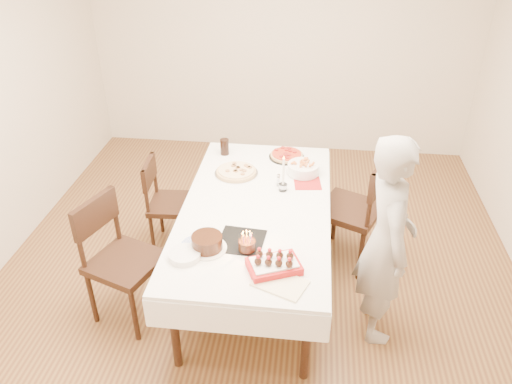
# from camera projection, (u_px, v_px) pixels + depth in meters

# --- Properties ---
(floor) EXTENTS (5.00, 5.00, 0.00)m
(floor) POSITION_uv_depth(u_px,v_px,m) (258.00, 273.00, 4.34)
(floor) COLOR #58331E
(floor) RESTS_ON ground
(wall_back) EXTENTS (4.50, 0.04, 2.70)m
(wall_back) POSITION_uv_depth(u_px,v_px,m) (283.00, 41.00, 5.74)
(wall_back) COLOR beige
(wall_back) RESTS_ON floor
(dining_table) EXTENTS (1.76, 2.39, 0.75)m
(dining_table) POSITION_uv_depth(u_px,v_px,m) (256.00, 245.00, 4.07)
(dining_table) COLOR white
(dining_table) RESTS_ON floor
(chair_right_savory) EXTENTS (0.70, 0.70, 1.03)m
(chair_right_savory) POSITION_uv_depth(u_px,v_px,m) (350.00, 210.00, 4.26)
(chair_right_savory) COLOR #321910
(chair_right_savory) RESTS_ON floor
(chair_left_savory) EXTENTS (0.47, 0.47, 0.87)m
(chair_left_savory) POSITION_uv_depth(u_px,v_px,m) (173.00, 204.00, 4.48)
(chair_left_savory) COLOR #321910
(chair_left_savory) RESTS_ON floor
(chair_left_dessert) EXTENTS (0.66, 0.66, 1.01)m
(chair_left_dessert) POSITION_uv_depth(u_px,v_px,m) (126.00, 263.00, 3.68)
(chair_left_dessert) COLOR #321910
(chair_left_dessert) RESTS_ON floor
(person) EXTENTS (0.44, 0.62, 1.59)m
(person) POSITION_uv_depth(u_px,v_px,m) (387.00, 241.00, 3.42)
(person) COLOR #A5A19C
(person) RESTS_ON floor
(pizza_white) EXTENTS (0.49, 0.49, 0.04)m
(pizza_white) POSITION_uv_depth(u_px,v_px,m) (236.00, 172.00, 4.30)
(pizza_white) COLOR beige
(pizza_white) RESTS_ON dining_table
(pizza_pepperoni) EXTENTS (0.41, 0.41, 0.04)m
(pizza_pepperoni) POSITION_uv_depth(u_px,v_px,m) (287.00, 155.00, 4.56)
(pizza_pepperoni) COLOR red
(pizza_pepperoni) RESTS_ON dining_table
(red_placemat) EXTENTS (0.25, 0.25, 0.01)m
(red_placemat) POSITION_uv_depth(u_px,v_px,m) (307.00, 183.00, 4.18)
(red_placemat) COLOR #B21E1E
(red_placemat) RESTS_ON dining_table
(pasta_bowl) EXTENTS (0.29, 0.29, 0.09)m
(pasta_bowl) POSITION_uv_depth(u_px,v_px,m) (303.00, 169.00, 4.29)
(pasta_bowl) COLOR white
(pasta_bowl) RESTS_ON dining_table
(taper_candle) EXTENTS (0.09, 0.09, 0.32)m
(taper_candle) POSITION_uv_depth(u_px,v_px,m) (283.00, 173.00, 4.00)
(taper_candle) COLOR white
(taper_candle) RESTS_ON dining_table
(shaker_pair) EXTENTS (0.09, 0.09, 0.08)m
(shaker_pair) POSITION_uv_depth(u_px,v_px,m) (278.00, 181.00, 4.12)
(shaker_pair) COLOR white
(shaker_pair) RESTS_ON dining_table
(cola_glass) EXTENTS (0.08, 0.08, 0.15)m
(cola_glass) POSITION_uv_depth(u_px,v_px,m) (225.00, 147.00, 4.59)
(cola_glass) COLOR black
(cola_glass) RESTS_ON dining_table
(layer_cake) EXTENTS (0.35, 0.35, 0.11)m
(layer_cake) POSITION_uv_depth(u_px,v_px,m) (207.00, 243.00, 3.40)
(layer_cake) COLOR black
(layer_cake) RESTS_ON dining_table
(cake_board) EXTENTS (0.34, 0.34, 0.01)m
(cake_board) POSITION_uv_depth(u_px,v_px,m) (241.00, 241.00, 3.50)
(cake_board) COLOR black
(cake_board) RESTS_ON dining_table
(birthday_cake) EXTENTS (0.12, 0.12, 0.13)m
(birthday_cake) POSITION_uv_depth(u_px,v_px,m) (247.00, 241.00, 3.37)
(birthday_cake) COLOR #3C1D10
(birthday_cake) RESTS_ON dining_table
(strawberry_box) EXTENTS (0.39, 0.34, 0.08)m
(strawberry_box) POSITION_uv_depth(u_px,v_px,m) (274.00, 265.00, 3.22)
(strawberry_box) COLOR #A41213
(strawberry_box) RESTS_ON dining_table
(box_lid) EXTENTS (0.38, 0.32, 0.03)m
(box_lid) POSITION_uv_depth(u_px,v_px,m) (280.00, 284.00, 3.13)
(box_lid) COLOR beige
(box_lid) RESTS_ON dining_table
(plate_stack) EXTENTS (0.28, 0.28, 0.05)m
(plate_stack) POSITION_uv_depth(u_px,v_px,m) (185.00, 255.00, 3.33)
(plate_stack) COLOR white
(plate_stack) RESTS_ON dining_table
(china_plate) EXTENTS (0.25, 0.25, 0.01)m
(china_plate) POSITION_uv_depth(u_px,v_px,m) (197.00, 245.00, 3.45)
(china_plate) COLOR white
(china_plate) RESTS_ON dining_table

